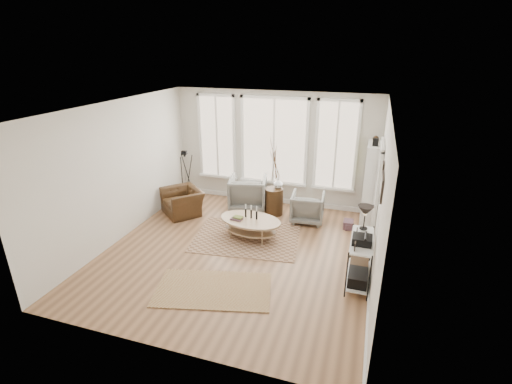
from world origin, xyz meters
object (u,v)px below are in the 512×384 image
(bookcase, at_px, (371,184))
(coffee_table, at_px, (250,223))
(low_shelf, at_px, (360,256))
(armchair_right, at_px, (307,207))
(side_table, at_px, (274,180))
(armchair_left, at_px, (248,193))
(accent_chair, at_px, (183,202))

(bookcase, xyz_separation_m, coffee_table, (-2.39, -1.57, -0.62))
(low_shelf, distance_m, armchair_right, 2.51)
(armchair_right, distance_m, side_table, 1.03)
(side_table, bearing_deg, armchair_right, -9.43)
(low_shelf, distance_m, side_table, 3.16)
(armchair_right, relative_size, side_table, 0.41)
(armchair_left, height_order, side_table, side_table)
(armchair_right, bearing_deg, armchair_left, -14.75)
(armchair_left, relative_size, accent_chair, 0.97)
(bookcase, bearing_deg, low_shelf, -91.28)
(armchair_right, bearing_deg, accent_chair, 4.98)
(accent_chair, bearing_deg, side_table, 57.20)
(armchair_left, xyz_separation_m, accent_chair, (-1.43, -0.79, -0.11))
(low_shelf, height_order, side_table, side_table)
(bookcase, xyz_separation_m, armchair_right, (-1.36, -0.38, -0.61))
(armchair_left, bearing_deg, armchair_right, 157.25)
(bookcase, relative_size, side_table, 1.10)
(side_table, distance_m, accent_chair, 2.33)
(bookcase, bearing_deg, side_table, -173.77)
(accent_chair, bearing_deg, bookcase, 51.95)
(bookcase, height_order, armchair_left, bookcase)
(coffee_table, distance_m, armchair_left, 1.57)
(coffee_table, height_order, armchair_left, armchair_left)
(low_shelf, relative_size, coffee_table, 0.89)
(low_shelf, xyz_separation_m, side_table, (-2.16, 2.28, 0.39))
(armchair_left, bearing_deg, side_table, 156.42)
(low_shelf, bearing_deg, side_table, 133.42)
(coffee_table, bearing_deg, bookcase, 33.24)
(low_shelf, bearing_deg, coffee_table, 157.78)
(armchair_left, xyz_separation_m, armchair_right, (1.58, -0.28, -0.07))
(low_shelf, bearing_deg, armchair_left, 139.98)
(accent_chair, bearing_deg, low_shelf, 19.73)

